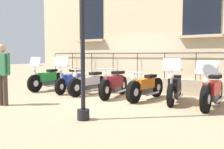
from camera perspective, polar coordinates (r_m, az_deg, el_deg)
ground_plane at (r=8.63m, az=0.26°, el=-5.27°), size 60.00×60.00×0.00m
motorcycle_green at (r=10.69m, az=-14.58°, el=-1.02°), size 2.06×0.66×1.38m
motorcycle_blue at (r=9.95m, az=-9.29°, el=-1.33°), size 2.12×0.74×1.40m
motorcycle_silver at (r=9.33m, az=-5.02°, el=-2.05°), size 2.18×0.65×0.96m
motorcycle_maroon at (r=8.67m, az=0.50°, el=-2.23°), size 2.08×0.74×1.03m
motorcycle_orange at (r=8.23m, az=7.75°, el=-2.94°), size 2.14×0.54×0.95m
motorcycle_black at (r=7.87m, az=14.15°, el=-3.05°), size 1.99×0.64×1.37m
motorcycle_red at (r=7.47m, az=21.96°, el=-3.62°), size 2.18×0.67×1.33m
pedestrian_standing at (r=7.82m, az=-23.78°, el=0.79°), size 0.31×0.51×1.77m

